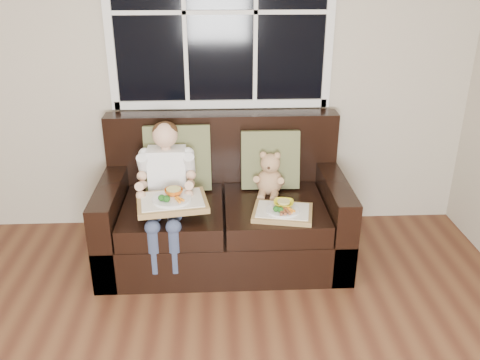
{
  "coord_description": "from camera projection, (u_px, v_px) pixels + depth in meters",
  "views": [
    {
      "loc": [
        0.32,
        -1.24,
        2.0
      ],
      "look_at": [
        0.47,
        1.85,
        0.64
      ],
      "focal_mm": 38.0,
      "sensor_mm": 36.0,
      "label": 1
    }
  ],
  "objects": [
    {
      "name": "window_back",
      "position": [
        220.0,
        12.0,
        3.54
      ],
      "size": [
        1.62,
        0.04,
        1.37
      ],
      "color": "black",
      "rests_on": "room_walls"
    },
    {
      "name": "loveseat",
      "position": [
        224.0,
        213.0,
        3.66
      ],
      "size": [
        1.7,
        0.92,
        0.96
      ],
      "color": "black",
      "rests_on": "ground"
    },
    {
      "name": "room_walls",
      "position": [
        90.0,
        134.0,
        1.28
      ],
      "size": [
        4.52,
        5.02,
        2.71
      ],
      "color": "#BBAD9B",
      "rests_on": "ground"
    },
    {
      "name": "tray_left",
      "position": [
        172.0,
        201.0,
        3.24
      ],
      "size": [
        0.49,
        0.4,
        0.1
      ],
      "rotation": [
        0.0,
        0.0,
        0.16
      ],
      "color": "#9D7A46",
      "rests_on": "child"
    },
    {
      "name": "pillow_left",
      "position": [
        178.0,
        158.0,
        3.63
      ],
      "size": [
        0.48,
        0.23,
        0.48
      ],
      "rotation": [
        -0.21,
        0.0,
        0.04
      ],
      "color": "#5E633D",
      "rests_on": "loveseat"
    },
    {
      "name": "child",
      "position": [
        166.0,
        179.0,
        3.4
      ],
      "size": [
        0.38,
        0.59,
        0.85
      ],
      "color": "white",
      "rests_on": "loveseat"
    },
    {
      "name": "teddy_bear",
      "position": [
        270.0,
        177.0,
        3.59
      ],
      "size": [
        0.21,
        0.26,
        0.33
      ],
      "rotation": [
        0.0,
        0.0,
        -0.2
      ],
      "color": "tan",
      "rests_on": "loveseat"
    },
    {
      "name": "pillow_right",
      "position": [
        270.0,
        159.0,
        3.67
      ],
      "size": [
        0.42,
        0.19,
        0.43
      ],
      "rotation": [
        -0.21,
        0.0,
        -0.01
      ],
      "color": "#5E633D",
      "rests_on": "loveseat"
    },
    {
      "name": "tray_right",
      "position": [
        283.0,
        211.0,
        3.32
      ],
      "size": [
        0.43,
        0.36,
        0.09
      ],
      "rotation": [
        0.0,
        0.0,
        -0.2
      ],
      "color": "#9D7A46",
      "rests_on": "loveseat"
    }
  ]
}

